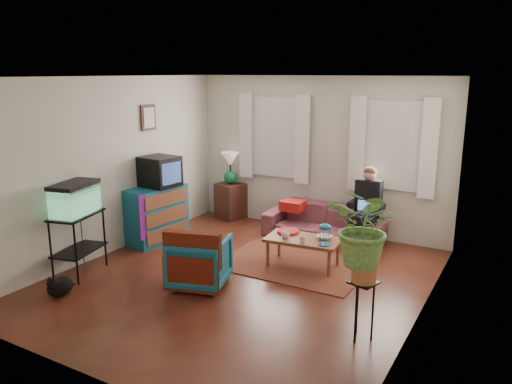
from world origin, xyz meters
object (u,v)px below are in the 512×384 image
Objects in this scene: dresser at (156,214)px; armchair at (200,259)px; coffee_table at (303,252)px; plant_stand at (362,310)px; side_table at (231,201)px; aquarium_stand at (79,244)px; sofa at (324,217)px.

dresser is 1.40× the size of armchair.
coffee_table is 1.99m from plant_stand.
armchair is 2.22m from plant_stand.
side_table reaches higher than coffee_table.
aquarium_stand reaches higher than armchair.
aquarium_stand is 1.71m from armchair.
aquarium_stand is at bearing -0.74° from armchair.
dresser is 4.06m from plant_stand.
armchair is at bearing -130.63° from coffee_table.
coffee_table is (2.17, -1.53, -0.12)m from side_table.
side_table is (-1.97, 0.29, -0.05)m from sofa.
side_table is 1.72m from dresser.
armchair is (1.64, 0.48, -0.06)m from aquarium_stand.
aquarium_stand reaches higher than coffee_table.
dresser reaches higher than side_table.
aquarium_stand is at bearing -83.72° from dresser.
dresser is at bearing -101.43° from side_table.
armchair is at bearing -64.84° from side_table.
armchair is (-0.68, -2.46, -0.02)m from sofa.
side_table is 0.64× the size of coffee_table.
aquarium_stand is at bearing -129.00° from sofa.
aquarium_stand is 1.32× the size of plant_stand.
sofa is at bearing 37.72° from dresser.
armchair is at bearing 173.22° from plant_stand.
sofa is at bearing 119.25° from plant_stand.
plant_stand reaches higher than coffee_table.
sofa is 2.94× the size of side_table.
aquarium_stand is 0.82× the size of coffee_table.
dresser is at bearing -50.21° from armchair.
aquarium_stand is 1.18× the size of armchair.
sofa is 1.27m from coffee_table.
aquarium_stand is (-0.01, -1.55, -0.03)m from dresser.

